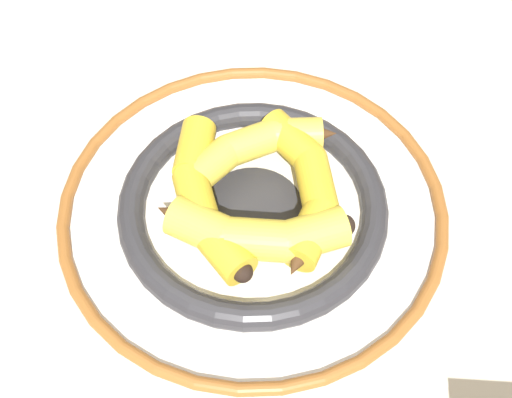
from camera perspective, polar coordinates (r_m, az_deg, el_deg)
The scene contains 6 objects.
ground_plane at distance 0.73m, azimuth -0.56°, elevation -1.96°, with size 2.80×2.80×0.00m, color beige.
decorative_bowl at distance 0.72m, azimuth 0.00°, elevation -0.90°, with size 0.39×0.39×0.03m.
banana_a at distance 0.73m, azimuth 0.03°, elevation 4.28°, with size 0.14×0.13×0.03m.
banana_b at distance 0.69m, azimuth -4.31°, elevation 0.34°, with size 0.17×0.15×0.04m.
banana_c at distance 0.66m, azimuth -0.26°, elevation -2.76°, with size 0.09×0.18×0.04m.
banana_d at distance 0.70m, azimuth 4.06°, elevation 0.91°, with size 0.17×0.12×0.03m.
Camera 1 is at (-0.36, -0.18, 0.61)m, focal length 50.00 mm.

